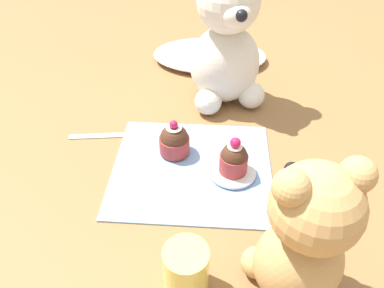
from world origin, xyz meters
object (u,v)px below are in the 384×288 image
(teddy_bear_tan, at_px, (304,237))
(saucer_plate, at_px, (233,171))
(cupcake_near_tan_bear, at_px, (234,159))
(teaspoon, at_px, (99,136))
(cupcake_near_cream_bear, at_px, (174,141))
(juice_glass, at_px, (186,270))
(teddy_bear_cream, at_px, (227,44))

(teddy_bear_tan, distance_m, saucer_plate, 0.22)
(cupcake_near_tan_bear, height_order, teaspoon, cupcake_near_tan_bear)
(cupcake_near_cream_bear, relative_size, juice_glass, 0.90)
(cupcake_near_tan_bear, height_order, juice_glass, cupcake_near_tan_bear)
(teddy_bear_cream, relative_size, cupcake_near_cream_bear, 4.07)
(cupcake_near_tan_bear, bearing_deg, teddy_bear_cream, 93.97)
(juice_glass, height_order, teaspoon, juice_glass)
(teddy_bear_cream, xyz_separation_m, saucer_plate, (0.02, -0.22, -0.12))
(saucer_plate, distance_m, juice_glass, 0.21)
(cupcake_near_tan_bear, bearing_deg, cupcake_near_cream_bear, 155.59)
(teddy_bear_cream, xyz_separation_m, teddy_bear_tan, (0.08, -0.41, -0.02))
(juice_glass, bearing_deg, teaspoon, 123.23)
(teddy_bear_cream, height_order, saucer_plate, teddy_bear_cream)
(teddy_bear_cream, xyz_separation_m, cupcake_near_tan_bear, (0.02, -0.22, -0.09))
(teddy_bear_tan, xyz_separation_m, cupcake_near_cream_bear, (-0.17, 0.24, -0.07))
(cupcake_near_cream_bear, distance_m, teaspoon, 0.15)
(saucer_plate, bearing_deg, cupcake_near_tan_bear, 0.00)
(juice_glass, bearing_deg, cupcake_near_cream_bear, 99.15)
(teddy_bear_cream, bearing_deg, saucer_plate, -103.98)
(saucer_plate, relative_size, teaspoon, 0.72)
(cupcake_near_cream_bear, height_order, juice_glass, juice_glass)
(cupcake_near_cream_bear, xyz_separation_m, cupcake_near_tan_bear, (0.10, -0.05, 0.01))
(teddy_bear_tan, distance_m, cupcake_near_cream_bear, 0.30)
(teddy_bear_tan, bearing_deg, saucer_plate, -88.36)
(teddy_bear_tan, bearing_deg, teaspoon, -58.97)
(saucer_plate, distance_m, cupcake_near_tan_bear, 0.03)
(saucer_plate, xyz_separation_m, juice_glass, (-0.06, -0.20, 0.03))
(juice_glass, bearing_deg, saucer_plate, 73.14)
(saucer_plate, relative_size, cupcake_near_tan_bear, 1.15)
(saucer_plate, distance_m, teaspoon, 0.26)
(teddy_bear_tan, bearing_deg, cupcake_near_tan_bear, -88.36)
(cupcake_near_cream_bear, bearing_deg, teaspoon, 165.52)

